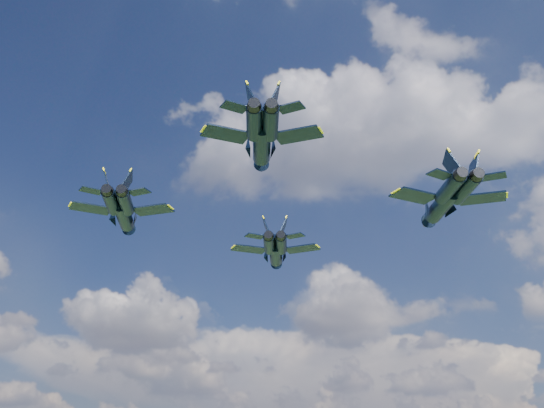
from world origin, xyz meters
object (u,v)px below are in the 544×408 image
(jet_left, at_px, (124,216))
(jet_right, at_px, (441,206))
(jet_lead, at_px, (276,254))
(jet_slot, at_px, (262,146))

(jet_left, xyz_separation_m, jet_right, (35.95, 11.86, 1.23))
(jet_right, bearing_deg, jet_lead, 131.01)
(jet_left, distance_m, jet_slot, 24.98)
(jet_left, xyz_separation_m, jet_slot, (21.78, -12.24, -0.13))
(jet_right, distance_m, jet_slot, 27.99)
(jet_left, bearing_deg, jet_lead, 41.58)
(jet_lead, distance_m, jet_left, 26.01)
(jet_lead, relative_size, jet_slot, 1.13)
(jet_left, relative_size, jet_right, 0.88)
(jet_lead, bearing_deg, jet_right, -42.48)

